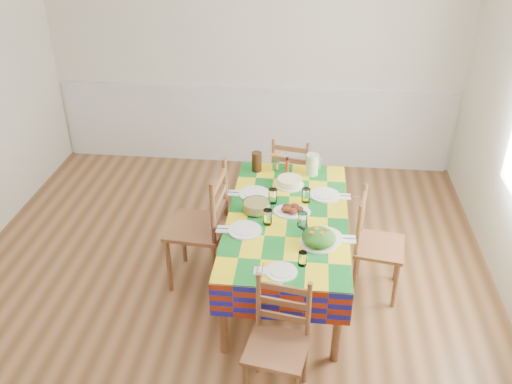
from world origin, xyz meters
TOP-DOWN VIEW (x-y plane):
  - room at (0.00, 0.00)m, footprint 4.58×5.08m
  - wainscot at (0.00, 2.48)m, footprint 4.41×0.06m
  - dining_table at (0.51, 0.30)m, footprint 0.93×1.73m
  - setting_near_head at (0.55, -0.36)m, footprint 0.35×0.23m
  - setting_left_near at (0.25, 0.10)m, footprint 0.46×0.27m
  - setting_left_far at (0.27, 0.55)m, footprint 0.47×0.28m
  - setting_right_near at (0.74, 0.07)m, footprint 0.50×0.29m
  - setting_right_far at (0.74, 0.59)m, footprint 0.46×0.27m
  - meat_platter at (0.54, 0.35)m, footprint 0.29×0.21m
  - salad_platter at (0.75, -0.04)m, footprint 0.27×0.27m
  - pasta_bowl at (0.26, 0.34)m, footprint 0.22×0.22m
  - cake at (0.50, 0.77)m, footprint 0.25×0.25m
  - serving_utensils at (0.63, 0.19)m, footprint 0.12×0.26m
  - flower_vase at (0.36, 1.01)m, footprint 0.12×0.10m
  - hot_sauce at (0.46, 1.01)m, footprint 0.03×0.03m
  - green_pitcher at (0.68, 0.99)m, footprint 0.11×0.11m
  - tea_pitcher at (0.19, 1.01)m, footprint 0.09×0.09m
  - name_card at (0.49, -0.54)m, footprint 0.07×0.02m
  - chair_near at (0.51, -0.79)m, footprint 0.43×0.41m
  - chair_far at (0.50, 1.39)m, footprint 0.44×0.43m
  - chair_left at (-0.17, 0.30)m, footprint 0.47×0.49m
  - chair_right at (1.19, 0.31)m, footprint 0.43×0.45m

SIDE VIEW (x-z plane):
  - chair_near at x=0.51m, z-range -0.01..0.84m
  - chair_far at x=0.50m, z-range -0.01..0.85m
  - chair_right at x=1.19m, z-range -0.01..0.88m
  - wainscot at x=0.00m, z-range 0.03..0.95m
  - chair_left at x=-0.17m, z-range -0.01..1.04m
  - dining_table at x=0.51m, z-range 0.26..0.94m
  - serving_utensils at x=0.63m, z-range 0.67..0.68m
  - name_card at x=0.49m, z-range 0.67..0.69m
  - meat_platter at x=0.54m, z-range 0.67..0.72m
  - setting_near_head at x=0.55m, z-range 0.64..0.75m
  - setting_right_far at x=0.74m, z-range 0.64..0.76m
  - setting_left_near at x=0.25m, z-range 0.64..0.76m
  - setting_left_far at x=0.27m, z-range 0.64..0.76m
  - setting_right_near at x=0.74m, z-range 0.64..0.77m
  - cake at x=0.50m, z-range 0.67..0.74m
  - pasta_bowl at x=0.26m, z-range 0.67..0.75m
  - salad_platter at x=0.75m, z-range 0.66..0.77m
  - hot_sauce at x=0.46m, z-range 0.67..0.82m
  - flower_vase at x=0.36m, z-range 0.66..0.85m
  - tea_pitcher at x=0.19m, z-range 0.67..0.85m
  - green_pitcher at x=0.68m, z-range 0.67..0.86m
  - room at x=0.00m, z-range -0.04..2.74m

